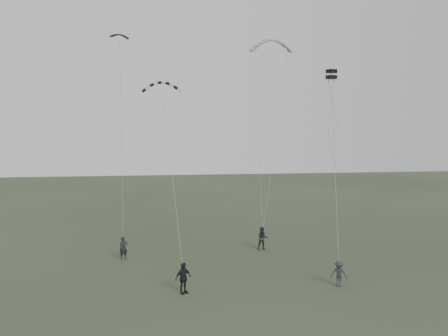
{
  "coord_description": "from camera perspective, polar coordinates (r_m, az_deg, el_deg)",
  "views": [
    {
      "loc": [
        -3.95,
        -27.09,
        10.09
      ],
      "look_at": [
        0.49,
        5.62,
        7.17
      ],
      "focal_mm": 35.0,
      "sensor_mm": 36.0,
      "label": 1
    }
  ],
  "objects": [
    {
      "name": "flyer_center",
      "position": [
        27.8,
        -5.35,
        -14.12
      ],
      "size": [
        1.21,
        1.02,
        1.94
      ],
      "primitive_type": "imported",
      "rotation": [
        0.0,
        0.0,
        0.58
      ],
      "color": "black",
      "rests_on": "ground"
    },
    {
      "name": "flyer_left",
      "position": [
        35.33,
        -12.99,
        -10.16
      ],
      "size": [
        0.74,
        0.59,
        1.78
      ],
      "primitive_type": "imported",
      "rotation": [
        0.0,
        0.0,
        0.29
      ],
      "color": "black",
      "rests_on": "ground"
    },
    {
      "name": "flyer_far",
      "position": [
        29.79,
        14.77,
        -13.19
      ],
      "size": [
        1.26,
        1.09,
        1.7
      ],
      "primitive_type": "imported",
      "rotation": [
        0.0,
        0.0,
        -0.52
      ],
      "color": "#2E2F34",
      "rests_on": "ground"
    },
    {
      "name": "kite_box",
      "position": [
        34.39,
        13.84,
        11.82
      ],
      "size": [
        0.79,
        0.81,
        0.73
      ],
      "primitive_type": null,
      "rotation": [
        0.04,
        0.0,
        0.34
      ],
      "color": "black",
      "rests_on": "flyer_far"
    },
    {
      "name": "ground",
      "position": [
        29.17,
        0.55,
        -15.18
      ],
      "size": [
        140.0,
        140.0,
        0.0
      ],
      "primitive_type": "plane",
      "color": "#2C3A25",
      "rests_on": "ground"
    },
    {
      "name": "flyer_right",
      "position": [
        37.22,
        5.05,
        -9.15
      ],
      "size": [
        1.02,
        0.84,
        1.93
      ],
      "primitive_type": "imported",
      "rotation": [
        0.0,
        0.0,
        -0.13
      ],
      "color": "#28282D",
      "rests_on": "ground"
    },
    {
      "name": "kite_pale_large",
      "position": [
        42.64,
        6.26,
        16.25
      ],
      "size": [
        4.09,
        1.49,
        1.84
      ],
      "primitive_type": null,
      "rotation": [
        0.27,
        0.0,
        0.04
      ],
      "color": "#9A9C9F",
      "rests_on": "flyer_right"
    },
    {
      "name": "kite_dark_small",
      "position": [
        38.33,
        -13.49,
        16.57
      ],
      "size": [
        1.58,
        1.21,
        0.58
      ],
      "primitive_type": null,
      "rotation": [
        0.21,
        0.0,
        0.51
      ],
      "color": "black",
      "rests_on": "flyer_left"
    },
    {
      "name": "kite_striped",
      "position": [
        30.55,
        -8.13,
        11.0
      ],
      "size": [
        2.72,
        0.92,
        1.2
      ],
      "primitive_type": null,
      "rotation": [
        0.2,
        0.0,
        -0.02
      ],
      "color": "black",
      "rests_on": "flyer_center"
    }
  ]
}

